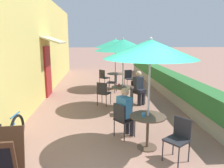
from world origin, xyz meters
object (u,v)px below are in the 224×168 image
patio_umbrella_mid (123,45)px  cafe_chair_far_left (104,77)px  patio_table_far (115,78)px  menu_board (3,163)px  coffee_cup_mid (119,85)px  patio_umbrella_far (115,43)px  cafe_chair_mid_left (103,92)px  seated_patron_mid_back (139,86)px  cafe_chair_far_right (113,81)px  patio_table_mid (123,93)px  bicycle_leaning (6,140)px  cafe_chair_near_right (179,136)px  patio_table_near (148,125)px  cafe_chair_mid_back (137,90)px  cafe_chair_far_back (129,77)px  coffee_cup_near (143,115)px  cafe_chair_near_left (122,118)px  seated_patron_near_left (126,110)px  patio_umbrella_near (150,49)px  cafe_chair_mid_right (128,99)px

patio_umbrella_mid → cafe_chair_far_left: bearing=98.9°
patio_table_far → menu_board: size_ratio=0.80×
coffee_cup_mid → patio_umbrella_far: (0.12, 2.89, 1.39)m
cafe_chair_mid_left → seated_patron_mid_back: size_ratio=0.70×
patio_umbrella_mid → cafe_chair_far_right: patio_umbrella_mid is taller
cafe_chair_mid_left → patio_umbrella_far: patio_umbrella_far is taller
patio_table_mid → patio_umbrella_far: (0.00, 3.01, 1.64)m
bicycle_leaning → coffee_cup_mid: bearing=54.6°
cafe_chair_near_right → patio_table_far: (-0.70, 6.49, 0.03)m
patio_table_near → cafe_chair_mid_back: bearing=83.5°
cafe_chair_far_back → seated_patron_mid_back: bearing=76.5°
coffee_cup_near → patio_umbrella_mid: patio_umbrella_mid is taller
cafe_chair_mid_left → menu_board: 4.76m
cafe_chair_far_left → cafe_chair_mid_back: bearing=-22.1°
patio_table_near → cafe_chair_far_right: bearing=93.8°
coffee_cup_mid → coffee_cup_near: bearing=-86.2°
cafe_chair_near_left → menu_board: 2.74m
coffee_cup_mid → bicycle_leaning: (-2.65, -3.22, -0.43)m
patio_table_mid → coffee_cup_mid: bearing=134.7°
cafe_chair_mid_back → cafe_chair_far_right: 1.99m
cafe_chair_near_right → cafe_chair_mid_left: size_ratio=1.00×
seated_patron_near_left → cafe_chair_mid_left: (-0.47, 2.61, -0.17)m
cafe_chair_mid_left → patio_table_far: (0.68, 2.73, 0.03)m
patio_table_mid → cafe_chair_mid_left: cafe_chair_mid_left is taller
patio_table_far → cafe_chair_far_right: size_ratio=0.90×
patio_table_mid → seated_patron_mid_back: size_ratio=0.63×
patio_umbrella_near → bicycle_leaning: 3.49m
patio_table_near → seated_patron_mid_back: seated_patron_mid_back is taller
cafe_chair_near_left → patio_umbrella_mid: (0.29, 2.39, 1.67)m
cafe_chair_mid_right → menu_board: 4.23m
coffee_cup_near → cafe_chair_far_back: 6.27m
seated_patron_mid_back → coffee_cup_mid: 0.80m
cafe_chair_mid_left → cafe_chair_far_left: (0.13, 3.21, 0.00)m
patio_table_near → cafe_chair_near_left: (-0.50, 0.54, -0.03)m
cafe_chair_near_left → cafe_chair_far_right: 4.68m
patio_table_near → patio_umbrella_mid: 3.36m
patio_umbrella_near → bicycle_leaning: size_ratio=1.34×
seated_patron_mid_back → menu_board: seated_patron_mid_back is taller
cafe_chair_mid_right → cafe_chair_far_back: 4.02m
cafe_chair_mid_left → cafe_chair_far_back: (1.38, 2.96, 0.00)m
cafe_chair_near_right → menu_board: (-3.09, -0.68, -0.03)m
menu_board → cafe_chair_mid_back: bearing=53.1°
cafe_chair_mid_right → cafe_chair_far_right: size_ratio=1.00×
patio_table_mid → cafe_chair_near_left: bearing=-97.0°
patio_umbrella_near → cafe_chair_far_left: 6.69m
cafe_chair_far_left → cafe_chair_far_back: size_ratio=1.00×
patio_umbrella_near → menu_board: (-2.59, -1.23, -1.70)m
patio_umbrella_near → cafe_chair_near_left: size_ratio=2.79×
patio_umbrella_mid → cafe_chair_far_right: 2.84m
cafe_chair_mid_left → menu_board: bearing=-82.1°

